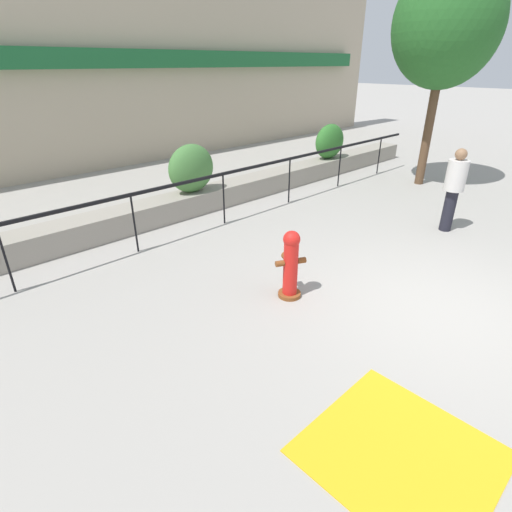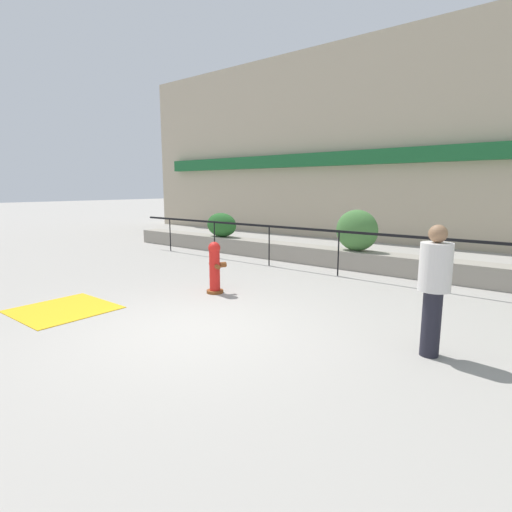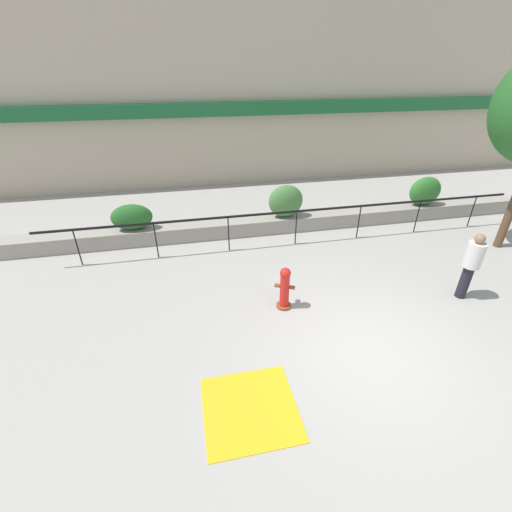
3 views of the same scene
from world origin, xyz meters
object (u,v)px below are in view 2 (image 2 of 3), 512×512
hedge_bush_0 (221,225)px  hedge_bush_1 (357,230)px  pedestrian (434,282)px  fire_hydrant (215,267)px

hedge_bush_0 → hedge_bush_1: bearing=0.0°
hedge_bush_1 → pedestrian: (3.21, -4.69, -0.06)m
fire_hydrant → hedge_bush_0: bearing=132.0°
hedge_bush_1 → fire_hydrant: size_ratio=1.08×
hedge_bush_1 → pedestrian: 5.68m
hedge_bush_0 → fire_hydrant: (3.76, -4.17, -0.36)m
fire_hydrant → pedestrian: (4.43, -0.52, 0.44)m
hedge_bush_0 → hedge_bush_1: size_ratio=1.07×
fire_hydrant → pedestrian: size_ratio=0.62×
pedestrian → hedge_bush_1: bearing=124.3°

